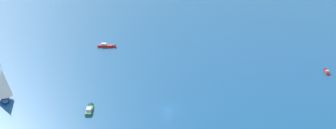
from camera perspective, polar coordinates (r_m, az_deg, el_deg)
name	(u,v)px	position (r m, az deg, el deg)	size (l,w,h in m)	color
ground_plane	(168,109)	(153.08, 0.00, -5.28)	(2000.00, 2000.00, 0.00)	navy
motorboat_far_port	(107,46)	(212.71, -7.15, 2.20)	(6.22, 7.45, 2.26)	#B21E1E
sailboat_far_stbd	(3,84)	(166.12, -18.86, -2.18)	(7.34, 9.71, 12.40)	#23478C
motorboat_trailing	(90,109)	(153.62, -9.23, -5.23)	(6.56, 6.19, 2.08)	#33704C
motorboat_ahead	(327,71)	(192.05, 18.19, -0.77)	(4.84, 4.07, 1.47)	#B21E1E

